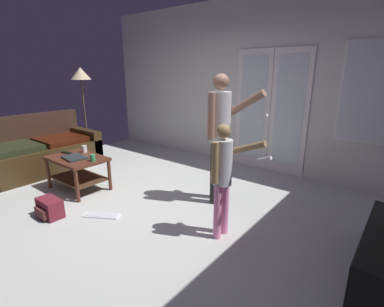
{
  "coord_description": "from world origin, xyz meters",
  "views": [
    {
      "loc": [
        2.62,
        -2.2,
        1.69
      ],
      "look_at": [
        0.79,
        0.12,
        0.83
      ],
      "focal_mm": 26.57,
      "sensor_mm": 36.0,
      "label": 1
    }
  ],
  "objects_px": {
    "floor_lamp": "(81,78)",
    "tv_remote_black": "(66,153)",
    "cup_by_laptop": "(84,149)",
    "cup_near_edge": "(93,158)",
    "coffee_table": "(78,166)",
    "person_adult": "(221,128)",
    "leather_couch": "(37,153)",
    "person_child": "(223,171)",
    "laptop_closed": "(74,158)",
    "backpack": "(49,208)",
    "loose_keyboard": "(101,215)"
  },
  "relations": [
    {
      "from": "floor_lamp",
      "to": "tv_remote_black",
      "type": "height_order",
      "value": "floor_lamp"
    },
    {
      "from": "cup_by_laptop",
      "to": "floor_lamp",
      "type": "bearing_deg",
      "value": 147.04
    },
    {
      "from": "tv_remote_black",
      "to": "cup_near_edge",
      "type": "bearing_deg",
      "value": -9.71
    },
    {
      "from": "coffee_table",
      "to": "tv_remote_black",
      "type": "relative_size",
      "value": 5.0
    },
    {
      "from": "person_adult",
      "to": "cup_near_edge",
      "type": "bearing_deg",
      "value": -149.05
    },
    {
      "from": "person_adult",
      "to": "cup_near_edge",
      "type": "xyz_separation_m",
      "value": [
        -1.5,
        -0.9,
        -0.46
      ]
    },
    {
      "from": "floor_lamp",
      "to": "tv_remote_black",
      "type": "bearing_deg",
      "value": -41.36
    },
    {
      "from": "coffee_table",
      "to": "cup_by_laptop",
      "type": "distance_m",
      "value": 0.33
    },
    {
      "from": "leather_couch",
      "to": "cup_by_laptop",
      "type": "bearing_deg",
      "value": 10.88
    },
    {
      "from": "person_child",
      "to": "floor_lamp",
      "type": "bearing_deg",
      "value": 166.73
    },
    {
      "from": "laptop_closed",
      "to": "cup_by_laptop",
      "type": "distance_m",
      "value": 0.33
    },
    {
      "from": "coffee_table",
      "to": "cup_by_laptop",
      "type": "bearing_deg",
      "value": 124.33
    },
    {
      "from": "cup_near_edge",
      "to": "person_child",
      "type": "bearing_deg",
      "value": 5.92
    },
    {
      "from": "person_child",
      "to": "backpack",
      "type": "relative_size",
      "value": 3.59
    },
    {
      "from": "floor_lamp",
      "to": "tv_remote_black",
      "type": "relative_size",
      "value": 10.34
    },
    {
      "from": "floor_lamp",
      "to": "loose_keyboard",
      "type": "xyz_separation_m",
      "value": [
        2.59,
        -1.48,
        -1.54
      ]
    },
    {
      "from": "floor_lamp",
      "to": "tv_remote_black",
      "type": "xyz_separation_m",
      "value": [
        1.32,
        -1.16,
        -1.05
      ]
    },
    {
      "from": "leather_couch",
      "to": "cup_by_laptop",
      "type": "xyz_separation_m",
      "value": [
        1.14,
        0.22,
        0.23
      ]
    },
    {
      "from": "leather_couch",
      "to": "loose_keyboard",
      "type": "relative_size",
      "value": 4.3
    },
    {
      "from": "cup_near_edge",
      "to": "backpack",
      "type": "bearing_deg",
      "value": -79.03
    },
    {
      "from": "person_child",
      "to": "tv_remote_black",
      "type": "distance_m",
      "value": 2.65
    },
    {
      "from": "leather_couch",
      "to": "cup_near_edge",
      "type": "xyz_separation_m",
      "value": [
        1.64,
        0.04,
        0.22
      ]
    },
    {
      "from": "backpack",
      "to": "tv_remote_black",
      "type": "height_order",
      "value": "tv_remote_black"
    },
    {
      "from": "cup_near_edge",
      "to": "tv_remote_black",
      "type": "height_order",
      "value": "cup_near_edge"
    },
    {
      "from": "floor_lamp",
      "to": "backpack",
      "type": "xyz_separation_m",
      "value": [
        2.12,
        -1.86,
        -1.44
      ]
    },
    {
      "from": "loose_keyboard",
      "to": "tv_remote_black",
      "type": "height_order",
      "value": "tv_remote_black"
    },
    {
      "from": "person_child",
      "to": "cup_by_laptop",
      "type": "bearing_deg",
      "value": -179.42
    },
    {
      "from": "tv_remote_black",
      "to": "cup_by_laptop",
      "type": "bearing_deg",
      "value": 41.02
    },
    {
      "from": "backpack",
      "to": "tv_remote_black",
      "type": "xyz_separation_m",
      "value": [
        -0.79,
        0.7,
        0.39
      ]
    },
    {
      "from": "cup_near_edge",
      "to": "floor_lamp",
      "type": "bearing_deg",
      "value": 150.05
    },
    {
      "from": "leather_couch",
      "to": "backpack",
      "type": "relative_size",
      "value": 5.7
    },
    {
      "from": "person_adult",
      "to": "person_child",
      "type": "bearing_deg",
      "value": -54.94
    },
    {
      "from": "person_child",
      "to": "floor_lamp",
      "type": "distance_m",
      "value": 4.15
    },
    {
      "from": "leather_couch",
      "to": "cup_near_edge",
      "type": "bearing_deg",
      "value": 1.36
    },
    {
      "from": "backpack",
      "to": "loose_keyboard",
      "type": "height_order",
      "value": "backpack"
    },
    {
      "from": "backpack",
      "to": "laptop_closed",
      "type": "xyz_separation_m",
      "value": [
        -0.46,
        0.63,
        0.39
      ]
    },
    {
      "from": "loose_keyboard",
      "to": "person_child",
      "type": "bearing_deg",
      "value": 21.92
    },
    {
      "from": "backpack",
      "to": "cup_near_edge",
      "type": "distance_m",
      "value": 0.85
    },
    {
      "from": "cup_near_edge",
      "to": "cup_by_laptop",
      "type": "distance_m",
      "value": 0.53
    },
    {
      "from": "cup_near_edge",
      "to": "coffee_table",
      "type": "bearing_deg",
      "value": -173.38
    },
    {
      "from": "person_child",
      "to": "cup_near_edge",
      "type": "distance_m",
      "value": 2.0
    },
    {
      "from": "cup_near_edge",
      "to": "tv_remote_black",
      "type": "bearing_deg",
      "value": -177.74
    },
    {
      "from": "coffee_table",
      "to": "floor_lamp",
      "type": "distance_m",
      "value": 2.34
    },
    {
      "from": "person_child",
      "to": "loose_keyboard",
      "type": "relative_size",
      "value": 2.71
    },
    {
      "from": "person_adult",
      "to": "tv_remote_black",
      "type": "bearing_deg",
      "value": -156.77
    },
    {
      "from": "person_adult",
      "to": "loose_keyboard",
      "type": "bearing_deg",
      "value": -125.37
    },
    {
      "from": "person_child",
      "to": "cup_near_edge",
      "type": "bearing_deg",
      "value": -174.08
    },
    {
      "from": "tv_remote_black",
      "to": "floor_lamp",
      "type": "bearing_deg",
      "value": 126.67
    },
    {
      "from": "person_child",
      "to": "tv_remote_black",
      "type": "bearing_deg",
      "value": -174.98
    },
    {
      "from": "cup_near_edge",
      "to": "person_adult",
      "type": "bearing_deg",
      "value": 30.95
    }
  ]
}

